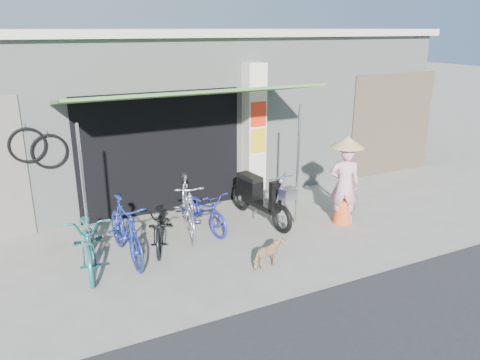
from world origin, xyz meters
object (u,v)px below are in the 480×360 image
bike_blue (126,230)px  bike_black (161,223)px  bike_silver (188,206)px  moped (259,197)px  bike_navy (203,210)px  nun (345,181)px  street_dog (269,254)px  bike_teal (89,238)px

bike_blue → bike_black: (0.66, 0.22, -0.10)m
bike_silver → moped: (1.49, -0.04, -0.04)m
bike_navy → nun: bearing=-30.4°
bike_black → nun: size_ratio=0.92×
bike_silver → nun: bearing=-3.3°
bike_navy → street_dog: (0.37, -1.88, -0.16)m
nun → bike_navy: bearing=13.6°
moped → nun: bearing=-37.5°
bike_teal → bike_silver: bike_silver is taller
bike_teal → bike_black: size_ratio=1.18×
bike_navy → moped: 1.17m
bike_teal → street_dog: 2.88m
bike_navy → street_dog: bike_navy is taller
bike_teal → bike_silver: 1.93m
bike_teal → street_dog: bike_teal is taller
bike_silver → nun: size_ratio=1.03×
bike_blue → nun: (4.18, -0.37, 0.35)m
moped → nun: nun is taller
bike_teal → nun: 4.79m
bike_navy → moped: bearing=-14.3°
street_dog → moped: 2.00m
bike_navy → nun: 2.78m
bike_black → bike_silver: (0.61, 0.28, 0.12)m
bike_blue → bike_black: 0.71m
bike_navy → nun: size_ratio=0.88×
bike_blue → nun: nun is taller
bike_blue → moped: moped is taller
bike_teal → bike_silver: size_ratio=1.05×
bike_teal → street_dog: bearing=-19.8°
bike_silver → moped: bearing=12.1°
bike_teal → nun: bearing=3.5°
bike_teal → moped: bearing=16.0°
bike_teal → bike_blue: 0.59m
bike_teal → moped: moped is taller
bike_blue → street_dog: (1.96, -1.34, -0.28)m
bike_silver → bike_navy: (0.32, 0.03, -0.14)m
bike_silver → moped: moped is taller
nun → moped: bearing=2.4°
bike_black → moped: 2.11m
bike_navy → street_dog: bearing=-90.0°
bike_blue → bike_silver: 1.37m
bike_blue → nun: 4.21m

